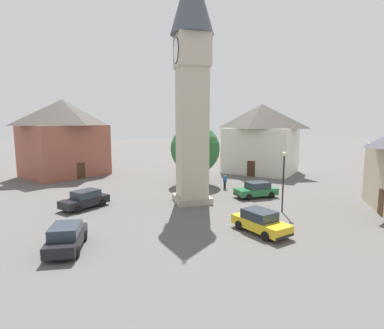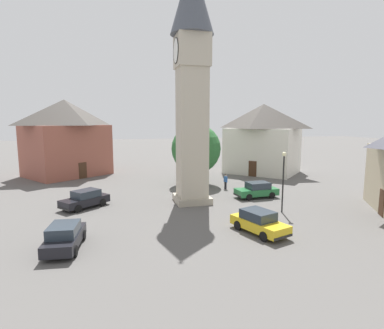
{
  "view_description": "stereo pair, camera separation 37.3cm",
  "coord_description": "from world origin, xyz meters",
  "px_view_note": "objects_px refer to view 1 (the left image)",
  "views": [
    {
      "loc": [
        27.08,
        -7.07,
        7.53
      ],
      "look_at": [
        0.0,
        0.0,
        3.52
      ],
      "focal_mm": 29.03,
      "sensor_mm": 36.0,
      "label": 1
    },
    {
      "loc": [
        27.17,
        -6.7,
        7.53
      ],
      "look_at": [
        0.0,
        0.0,
        3.52
      ],
      "focal_mm": 29.03,
      "sensor_mm": 36.0,
      "label": 2
    }
  ],
  "objects_px": {
    "pedestrian": "(225,180)",
    "building_terrace_right": "(261,138)",
    "tree": "(195,149)",
    "building_corner_back": "(64,137)",
    "clock_tower": "(192,63)",
    "car_blue_kerb": "(256,190)",
    "car_red_corner": "(85,199)",
    "lamp_post": "(284,172)",
    "car_silver_kerb": "(66,237)",
    "car_white_side": "(260,222)"
  },
  "relations": [
    {
      "from": "building_terrace_right",
      "to": "lamp_post",
      "type": "xyz_separation_m",
      "value": [
        18.44,
        -7.35,
        -1.65
      ]
    },
    {
      "from": "car_red_corner",
      "to": "lamp_post",
      "type": "bearing_deg",
      "value": 71.33
    },
    {
      "from": "clock_tower",
      "to": "building_corner_back",
      "type": "height_order",
      "value": "clock_tower"
    },
    {
      "from": "car_silver_kerb",
      "to": "car_white_side",
      "type": "bearing_deg",
      "value": 88.51
    },
    {
      "from": "car_white_side",
      "to": "pedestrian",
      "type": "xyz_separation_m",
      "value": [
        -13.22,
        2.42,
        0.25
      ]
    },
    {
      "from": "car_silver_kerb",
      "to": "car_red_corner",
      "type": "height_order",
      "value": "same"
    },
    {
      "from": "car_white_side",
      "to": "lamp_post",
      "type": "height_order",
      "value": "lamp_post"
    },
    {
      "from": "car_blue_kerb",
      "to": "car_silver_kerb",
      "type": "height_order",
      "value": "same"
    },
    {
      "from": "car_red_corner",
      "to": "building_terrace_right",
      "type": "distance_m",
      "value": 26.98
    },
    {
      "from": "building_terrace_right",
      "to": "building_corner_back",
      "type": "height_order",
      "value": "building_corner_back"
    },
    {
      "from": "car_blue_kerb",
      "to": "tree",
      "type": "height_order",
      "value": "tree"
    },
    {
      "from": "lamp_post",
      "to": "clock_tower",
      "type": "bearing_deg",
      "value": -127.39
    },
    {
      "from": "car_red_corner",
      "to": "building_terrace_right",
      "type": "relative_size",
      "value": 0.34
    },
    {
      "from": "clock_tower",
      "to": "building_corner_back",
      "type": "xyz_separation_m",
      "value": [
        -17.89,
        -13.23,
        -7.24
      ]
    },
    {
      "from": "car_red_corner",
      "to": "pedestrian",
      "type": "xyz_separation_m",
      "value": [
        -3.97,
        14.33,
        0.25
      ]
    },
    {
      "from": "clock_tower",
      "to": "pedestrian",
      "type": "distance_m",
      "value": 13.24
    },
    {
      "from": "car_red_corner",
      "to": "lamp_post",
      "type": "xyz_separation_m",
      "value": [
        5.36,
        15.86,
        2.59
      ]
    },
    {
      "from": "pedestrian",
      "to": "clock_tower",
      "type": "bearing_deg",
      "value": -47.9
    },
    {
      "from": "clock_tower",
      "to": "lamp_post",
      "type": "height_order",
      "value": "clock_tower"
    },
    {
      "from": "building_corner_back",
      "to": "pedestrian",
      "type": "bearing_deg",
      "value": 53.37
    },
    {
      "from": "car_blue_kerb",
      "to": "lamp_post",
      "type": "distance_m",
      "value": 5.64
    },
    {
      "from": "car_blue_kerb",
      "to": "building_terrace_right",
      "type": "height_order",
      "value": "building_terrace_right"
    },
    {
      "from": "building_terrace_right",
      "to": "lamp_post",
      "type": "height_order",
      "value": "building_terrace_right"
    },
    {
      "from": "car_red_corner",
      "to": "tree",
      "type": "xyz_separation_m",
      "value": [
        -7.06,
        11.78,
        3.46
      ]
    },
    {
      "from": "car_red_corner",
      "to": "building_terrace_right",
      "type": "height_order",
      "value": "building_terrace_right"
    },
    {
      "from": "tree",
      "to": "lamp_post",
      "type": "relative_size",
      "value": 1.42
    },
    {
      "from": "car_blue_kerb",
      "to": "car_silver_kerb",
      "type": "bearing_deg",
      "value": -62.32
    },
    {
      "from": "clock_tower",
      "to": "tree",
      "type": "relative_size",
      "value": 3.01
    },
    {
      "from": "clock_tower",
      "to": "pedestrian",
      "type": "xyz_separation_m",
      "value": [
        -4.42,
        4.89,
        -11.48
      ]
    },
    {
      "from": "clock_tower",
      "to": "building_corner_back",
      "type": "distance_m",
      "value": 23.39
    },
    {
      "from": "car_silver_kerb",
      "to": "car_red_corner",
      "type": "distance_m",
      "value": 8.93
    },
    {
      "from": "tree",
      "to": "building_corner_back",
      "type": "distance_m",
      "value": 18.74
    },
    {
      "from": "pedestrian",
      "to": "car_silver_kerb",
      "type": "bearing_deg",
      "value": -48.72
    },
    {
      "from": "tree",
      "to": "car_blue_kerb",
      "type": "bearing_deg",
      "value": 29.69
    },
    {
      "from": "tree",
      "to": "building_terrace_right",
      "type": "bearing_deg",
      "value": 117.79
    },
    {
      "from": "clock_tower",
      "to": "tree",
      "type": "height_order",
      "value": "clock_tower"
    },
    {
      "from": "car_blue_kerb",
      "to": "car_red_corner",
      "type": "bearing_deg",
      "value": -91.24
    },
    {
      "from": "pedestrian",
      "to": "tree",
      "type": "xyz_separation_m",
      "value": [
        -3.09,
        -2.55,
        3.21
      ]
    },
    {
      "from": "building_terrace_right",
      "to": "building_corner_back",
      "type": "distance_m",
      "value": 27.35
    },
    {
      "from": "car_red_corner",
      "to": "pedestrian",
      "type": "bearing_deg",
      "value": 105.49
    },
    {
      "from": "car_white_side",
      "to": "pedestrian",
      "type": "distance_m",
      "value": 13.44
    },
    {
      "from": "building_corner_back",
      "to": "lamp_post",
      "type": "bearing_deg",
      "value": 40.76
    },
    {
      "from": "car_silver_kerb",
      "to": "tree",
      "type": "relative_size",
      "value": 0.6
    },
    {
      "from": "clock_tower",
      "to": "car_red_corner",
      "type": "bearing_deg",
      "value": -92.72
    },
    {
      "from": "car_red_corner",
      "to": "car_white_side",
      "type": "bearing_deg",
      "value": 52.16
    },
    {
      "from": "pedestrian",
      "to": "building_terrace_right",
      "type": "xyz_separation_m",
      "value": [
        -9.11,
        8.89,
        4.0
      ]
    },
    {
      "from": "car_silver_kerb",
      "to": "tree",
      "type": "xyz_separation_m",
      "value": [
        -15.98,
        12.14,
        3.46
      ]
    },
    {
      "from": "clock_tower",
      "to": "building_terrace_right",
      "type": "height_order",
      "value": "clock_tower"
    },
    {
      "from": "car_silver_kerb",
      "to": "car_white_side",
      "type": "relative_size",
      "value": 0.96
    },
    {
      "from": "car_white_side",
      "to": "pedestrian",
      "type": "relative_size",
      "value": 2.63
    }
  ]
}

